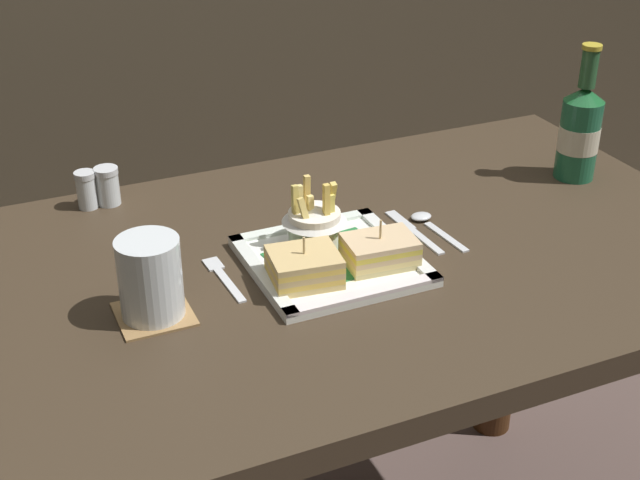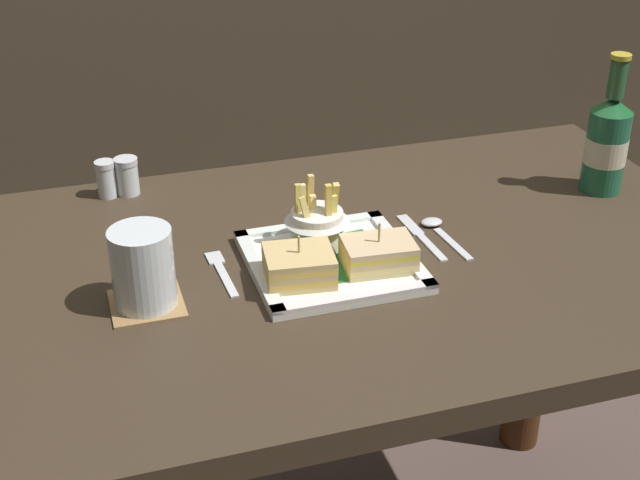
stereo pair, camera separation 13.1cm
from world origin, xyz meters
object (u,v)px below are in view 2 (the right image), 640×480
object	(u,v)px
sandwich_half_left	(299,266)
water_glass	(143,272)
square_plate	(331,262)
sandwich_half_right	(379,254)
knife	(420,235)
salt_shaker	(106,181)
fork	(221,271)
fries_cup	(317,221)
dining_table	(310,343)
pepper_shaker	(127,178)
spoon	(438,228)
beer_bottle	(607,142)

from	to	relation	value
sandwich_half_left	water_glass	world-z (taller)	water_glass
square_plate	sandwich_half_right	distance (m)	0.08
sandwich_half_left	water_glass	xyz separation A→B (m)	(-0.22, 0.01, 0.02)
knife	salt_shaker	size ratio (longest dim) A/B	2.45
sandwich_half_right	fork	xyz separation A→B (m)	(-0.22, 0.07, -0.03)
sandwich_half_left	salt_shaker	world-z (taller)	sandwich_half_left
square_plate	knife	world-z (taller)	square_plate
fries_cup	fork	xyz separation A→B (m)	(-0.15, -0.02, -0.05)
water_glass	knife	xyz separation A→B (m)	(0.44, 0.07, -0.05)
salt_shaker	dining_table	bearing A→B (deg)	-49.99
fork	salt_shaker	xyz separation A→B (m)	(-0.13, 0.31, 0.03)
dining_table	water_glass	bearing A→B (deg)	-168.96
dining_table	knife	distance (m)	0.25
sandwich_half_right	pepper_shaker	size ratio (longest dim) A/B	1.65
fork	dining_table	bearing A→B (deg)	-3.89
spoon	salt_shaker	xyz separation A→B (m)	(-0.49, 0.29, 0.02)
dining_table	fork	world-z (taller)	fork
spoon	pepper_shaker	bearing A→B (deg)	147.87
water_glass	spoon	world-z (taller)	water_glass
pepper_shaker	fork	bearing A→B (deg)	-72.26
square_plate	water_glass	world-z (taller)	water_glass
dining_table	spoon	size ratio (longest dim) A/B	9.92
salt_shaker	beer_bottle	bearing A→B (deg)	-15.50
square_plate	beer_bottle	xyz separation A→B (m)	(0.53, 0.11, 0.08)
beer_bottle	knife	size ratio (longest dim) A/B	1.53
beer_bottle	water_glass	distance (m)	0.82
fork	sandwich_half_left	bearing A→B (deg)	-35.65
knife	square_plate	bearing A→B (deg)	-163.85
fries_cup	water_glass	distance (m)	0.28
dining_table	knife	xyz separation A→B (m)	(0.19, 0.02, 0.15)
sandwich_half_left	salt_shaker	xyz separation A→B (m)	(-0.23, 0.38, -0.00)
sandwich_half_right	spoon	world-z (taller)	sandwich_half_right
square_plate	sandwich_half_left	distance (m)	0.08
sandwich_half_right	salt_shaker	world-z (taller)	sandwich_half_right
sandwich_half_left	fork	bearing A→B (deg)	144.35
fries_cup	beer_bottle	size ratio (longest dim) A/B	0.46
knife	fork	bearing A→B (deg)	-177.31
beer_bottle	water_glass	xyz separation A→B (m)	(-0.81, -0.14, -0.04)
beer_bottle	knife	distance (m)	0.38
dining_table	salt_shaker	world-z (taller)	salt_shaker
sandwich_half_left	sandwich_half_right	distance (m)	0.12
fries_cup	pepper_shaker	world-z (taller)	fries_cup
sandwich_half_left	sandwich_half_right	bearing A→B (deg)	0.00
square_plate	sandwich_half_right	size ratio (longest dim) A/B	2.23
square_plate	sandwich_half_left	xyz separation A→B (m)	(-0.06, -0.04, 0.03)
knife	pepper_shaker	size ratio (longest dim) A/B	2.41
sandwich_half_right	salt_shaker	xyz separation A→B (m)	(-0.35, 0.38, -0.00)
sandwich_half_right	fries_cup	distance (m)	0.11
dining_table	salt_shaker	bearing A→B (deg)	130.01
sandwich_half_right	fries_cup	xyz separation A→B (m)	(-0.07, 0.09, 0.02)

